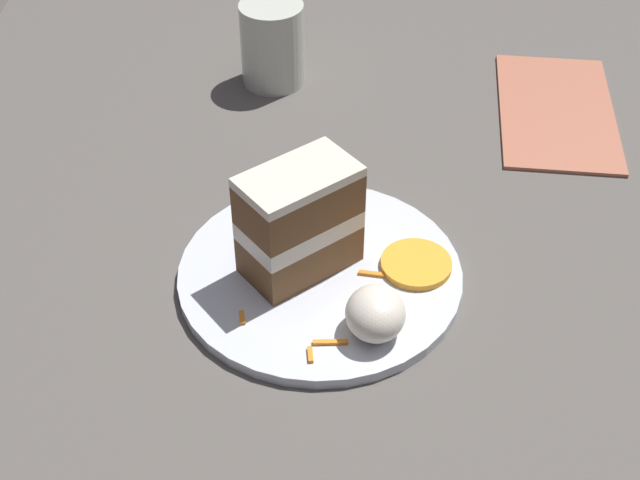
{
  "coord_description": "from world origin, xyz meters",
  "views": [
    {
      "loc": [
        0.56,
        -0.01,
        0.56
      ],
      "look_at": [
        0.01,
        -0.02,
        0.07
      ],
      "focal_mm": 50.0,
      "sensor_mm": 36.0,
      "label": 1
    }
  ],
  "objects_px": {
    "cake_slice": "(299,222)",
    "drinking_glass": "(273,49)",
    "cream_dollop": "(375,313)",
    "plate": "(320,275)",
    "menu_card": "(556,111)",
    "orange_garnish": "(416,262)"
  },
  "relations": [
    {
      "from": "cream_dollop",
      "to": "orange_garnish",
      "type": "distance_m",
      "value": 0.09
    },
    {
      "from": "cake_slice",
      "to": "drinking_glass",
      "type": "distance_m",
      "value": 0.32
    },
    {
      "from": "plate",
      "to": "orange_garnish",
      "type": "distance_m",
      "value": 0.08
    },
    {
      "from": "cream_dollop",
      "to": "orange_garnish",
      "type": "height_order",
      "value": "cream_dollop"
    },
    {
      "from": "drinking_glass",
      "to": "menu_card",
      "type": "bearing_deg",
      "value": 79.61
    },
    {
      "from": "cake_slice",
      "to": "plate",
      "type": "bearing_deg",
      "value": -145.22
    },
    {
      "from": "cream_dollop",
      "to": "drinking_glass",
      "type": "height_order",
      "value": "drinking_glass"
    },
    {
      "from": "cake_slice",
      "to": "drinking_glass",
      "type": "relative_size",
      "value": 1.17
    },
    {
      "from": "cream_dollop",
      "to": "drinking_glass",
      "type": "xyz_separation_m",
      "value": [
        -0.39,
        -0.11,
        0.01
      ]
    },
    {
      "from": "plate",
      "to": "orange_garnish",
      "type": "height_order",
      "value": "orange_garnish"
    },
    {
      "from": "drinking_glass",
      "to": "cake_slice",
      "type": "bearing_deg",
      "value": 7.91
    },
    {
      "from": "cake_slice",
      "to": "cream_dollop",
      "type": "bearing_deg",
      "value": -178.68
    },
    {
      "from": "plate",
      "to": "orange_garnish",
      "type": "bearing_deg",
      "value": 96.4
    },
    {
      "from": "plate",
      "to": "drinking_glass",
      "type": "xyz_separation_m",
      "value": [
        -0.32,
        -0.06,
        0.04
      ]
    },
    {
      "from": "cake_slice",
      "to": "cream_dollop",
      "type": "xyz_separation_m",
      "value": [
        0.07,
        0.06,
        -0.03
      ]
    },
    {
      "from": "cream_dollop",
      "to": "menu_card",
      "type": "height_order",
      "value": "cream_dollop"
    },
    {
      "from": "plate",
      "to": "cream_dollop",
      "type": "distance_m",
      "value": 0.09
    },
    {
      "from": "plate",
      "to": "orange_garnish",
      "type": "relative_size",
      "value": 3.98
    },
    {
      "from": "cake_slice",
      "to": "cream_dollop",
      "type": "height_order",
      "value": "cake_slice"
    },
    {
      "from": "menu_card",
      "to": "plate",
      "type": "bearing_deg",
      "value": -127.99
    },
    {
      "from": "drinking_glass",
      "to": "plate",
      "type": "bearing_deg",
      "value": 10.76
    },
    {
      "from": "plate",
      "to": "menu_card",
      "type": "height_order",
      "value": "plate"
    }
  ]
}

